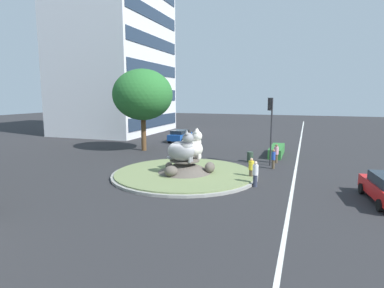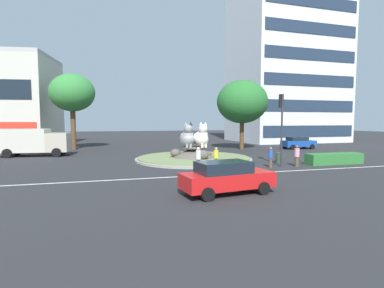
{
  "view_description": "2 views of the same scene",
  "coord_description": "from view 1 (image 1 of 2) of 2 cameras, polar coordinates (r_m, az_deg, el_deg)",
  "views": [
    {
      "loc": [
        -21.36,
        -8.36,
        5.88
      ],
      "look_at": [
        0.19,
        -0.52,
        2.37
      ],
      "focal_mm": 29.54,
      "sensor_mm": 36.0,
      "label": 1
    },
    {
      "loc": [
        -7.5,
        -26.37,
        3.64
      ],
      "look_at": [
        -0.25,
        -0.36,
        1.52
      ],
      "focal_mm": 27.84,
      "sensor_mm": 36.0,
      "label": 2
    }
  ],
  "objects": [
    {
      "name": "traffic_light_mast",
      "position": [
        27.26,
        13.98,
        4.38
      ],
      "size": [
        0.35,
        0.46,
        5.72
      ],
      "rotation": [
        0.0,
        0.0,
        1.44
      ],
      "color": "#2D2D33",
      "rests_on": "ground"
    },
    {
      "name": "roundabout_island",
      "position": [
        23.58,
        -1.33,
        -4.87
      ],
      "size": [
        10.77,
        10.77,
        1.21
      ],
      "color": "gray",
      "rests_on": "ground"
    },
    {
      "name": "pedestrian_pink_shirt",
      "position": [
        28.75,
        14.96,
        -1.64
      ],
      "size": [
        0.4,
        0.4,
        1.67
      ],
      "rotation": [
        0.0,
        0.0,
        1.71
      ],
      "color": "brown",
      "rests_on": "ground"
    },
    {
      "name": "broadleaf_tree_behind_island",
      "position": [
        34.25,
        -8.88,
        8.76
      ],
      "size": [
        6.35,
        6.35,
        8.7
      ],
      "color": "brown",
      "rests_on": "ground"
    },
    {
      "name": "litter_bin",
      "position": [
        28.89,
        10.44,
        -2.29
      ],
      "size": [
        0.56,
        0.56,
        0.9
      ],
      "color": "#2D4233",
      "rests_on": "ground"
    },
    {
      "name": "pedestrian_blue_shirt",
      "position": [
        26.46,
        14.48,
        -2.54
      ],
      "size": [
        0.31,
        0.31,
        1.6
      ],
      "rotation": [
        0.0,
        0.0,
        2.29
      ],
      "color": "brown",
      "rests_on": "ground"
    },
    {
      "name": "office_tower",
      "position": [
        53.52,
        -13.75,
        17.07
      ],
      "size": [
        17.81,
        13.97,
        27.79
      ],
      "rotation": [
        0.0,
        0.0,
        0.02
      ],
      "color": "silver",
      "rests_on": "ground"
    },
    {
      "name": "pedestrian_white_shirt",
      "position": [
        21.02,
        11.37,
        -5.23
      ],
      "size": [
        0.38,
        0.38,
        1.69
      ],
      "rotation": [
        0.0,
        0.0,
        4.7
      ],
      "color": "#33384C",
      "rests_on": "ground"
    },
    {
      "name": "pedestrian_yellow_shirt",
      "position": [
        22.64,
        10.65,
        -4.37
      ],
      "size": [
        0.38,
        0.38,
        1.58
      ],
      "rotation": [
        0.0,
        0.0,
        1.46
      ],
      "color": "brown",
      "rests_on": "ground"
    },
    {
      "name": "ground_plane",
      "position": [
        23.68,
        -1.33,
        -5.69
      ],
      "size": [
        160.0,
        160.0,
        0.0
      ],
      "primitive_type": "plane",
      "color": "#28282B"
    },
    {
      "name": "sedan_on_far_lane",
      "position": [
        40.76,
        -2.2,
        1.54
      ],
      "size": [
        4.31,
        2.01,
        1.52
      ],
      "rotation": [
        0.0,
        0.0,
        -0.01
      ],
      "color": "#19479E",
      "rests_on": "ground"
    },
    {
      "name": "lane_centreline",
      "position": [
        22.16,
        17.78,
        -7.11
      ],
      "size": [
        112.0,
        0.2,
        0.01
      ],
      "primitive_type": "cube",
      "color": "silver",
      "rests_on": "ground"
    },
    {
      "name": "cat_statue_grey",
      "position": [
        22.65,
        -1.75,
        -1.02
      ],
      "size": [
        1.49,
        2.33,
        2.33
      ],
      "rotation": [
        0.0,
        0.0,
        -1.58
      ],
      "color": "gray",
      "rests_on": "roundabout_island"
    },
    {
      "name": "cat_statue_white",
      "position": [
        23.76,
        -0.16,
        -0.56
      ],
      "size": [
        1.52,
        2.45,
        2.33
      ],
      "rotation": [
        0.0,
        0.0,
        -1.44
      ],
      "color": "silver",
      "rests_on": "roundabout_island"
    },
    {
      "name": "clipped_hedge_strip",
      "position": [
        32.59,
        15.04,
        -1.2
      ],
      "size": [
        4.99,
        1.2,
        0.9
      ],
      "primitive_type": "cube",
      "color": "#2D7033",
      "rests_on": "ground"
    }
  ]
}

